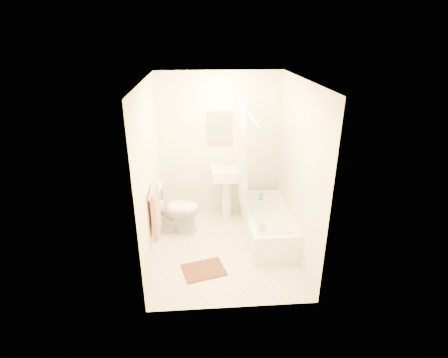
{
  "coord_description": "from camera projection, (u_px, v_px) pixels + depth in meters",
  "views": [
    {
      "loc": [
        -0.35,
        -4.32,
        2.95
      ],
      "look_at": [
        0.0,
        0.25,
        1.0
      ],
      "focal_mm": 28.0,
      "sensor_mm": 36.0,
      "label": 1
    }
  ],
  "objects": [
    {
      "name": "wall_left",
      "position": [
        150.0,
        175.0,
        4.6
      ],
      "size": [
        0.02,
        2.4,
        2.4
      ],
      "primitive_type": "cube",
      "color": "beige",
      "rests_on": "ground"
    },
    {
      "name": "ceiling",
      "position": [
        226.0,
        80.0,
        4.2
      ],
      "size": [
        2.4,
        2.4,
        0.0
      ],
      "primitive_type": "plane",
      "color": "white",
      "rests_on": "ground"
    },
    {
      "name": "mirror",
      "position": [
        220.0,
        128.0,
        5.64
      ],
      "size": [
        0.4,
        0.03,
        0.55
      ],
      "primitive_type": "cube",
      "color": "white",
      "rests_on": "wall_back"
    },
    {
      "name": "towel",
      "position": [
        156.0,
        212.0,
        4.54
      ],
      "size": [
        0.06,
        0.45,
        0.66
      ],
      "primitive_type": "cube",
      "color": "#CC7266",
      "rests_on": "towel_bar"
    },
    {
      "name": "bath_mat",
      "position": [
        204.0,
        270.0,
        4.66
      ],
      "size": [
        0.63,
        0.53,
        0.02
      ],
      "primitive_type": "cube",
      "rotation": [
        0.0,
        0.0,
        0.26
      ],
      "color": "#49241C",
      "rests_on": "floor"
    },
    {
      "name": "toilet",
      "position": [
        175.0,
        209.0,
        5.45
      ],
      "size": [
        0.84,
        0.54,
        0.77
      ],
      "primitive_type": "imported",
      "rotation": [
        0.0,
        0.0,
        1.43
      ],
      "color": "silver",
      "rests_on": "floor"
    },
    {
      "name": "shower_curtain",
      "position": [
        243.0,
        158.0,
        5.15
      ],
      "size": [
        0.04,
        0.8,
        1.55
      ],
      "primitive_type": "cube",
      "color": "silver",
      "rests_on": "curtain_rod"
    },
    {
      "name": "soap_bottle",
      "position": [
        261.0,
        225.0,
        4.75
      ],
      "size": [
        0.1,
        0.11,
        0.18
      ],
      "primitive_type": "imported",
      "rotation": [
        0.0,
        0.0,
        0.38
      ],
      "color": "white",
      "rests_on": "bathtub"
    },
    {
      "name": "towel_bar",
      "position": [
        151.0,
        189.0,
        4.42
      ],
      "size": [
        0.02,
        0.6,
        0.02
      ],
      "primitive_type": "cylinder",
      "rotation": [
        1.57,
        0.0,
        0.0
      ],
      "color": "silver",
      "rests_on": "wall_left"
    },
    {
      "name": "scrub_brush",
      "position": [
        261.0,
        197.0,
        5.72
      ],
      "size": [
        0.12,
        0.23,
        0.04
      ],
      "primitive_type": "cube",
      "rotation": [
        0.0,
        0.0,
        -0.28
      ],
      "color": "#2FA85B",
      "rests_on": "bathtub"
    },
    {
      "name": "wall_right",
      "position": [
        299.0,
        170.0,
        4.74
      ],
      "size": [
        0.02,
        2.4,
        2.4
      ],
      "primitive_type": "cube",
      "color": "beige",
      "rests_on": "ground"
    },
    {
      "name": "curtain_rod",
      "position": [
        248.0,
        111.0,
        4.47
      ],
      "size": [
        0.03,
        1.7,
        0.03
      ],
      "primitive_type": "cylinder",
      "rotation": [
        1.57,
        0.0,
        0.0
      ],
      "color": "silver",
      "rests_on": "wall_back"
    },
    {
      "name": "wall_back",
      "position": [
        220.0,
        145.0,
        5.77
      ],
      "size": [
        2.0,
        0.02,
        2.4
      ],
      "primitive_type": "cube",
      "color": "beige",
      "rests_on": "ground"
    },
    {
      "name": "bathtub",
      "position": [
        267.0,
        223.0,
        5.38
      ],
      "size": [
        0.66,
        1.51,
        0.42
      ],
      "primitive_type": null,
      "color": "white",
      "rests_on": "floor"
    },
    {
      "name": "sink",
      "position": [
        227.0,
        191.0,
        5.83
      ],
      "size": [
        0.5,
        0.4,
        0.97
      ],
      "primitive_type": null,
      "rotation": [
        0.0,
        0.0,
        0.01
      ],
      "color": "white",
      "rests_on": "floor"
    },
    {
      "name": "floor",
      "position": [
        225.0,
        248.0,
        5.14
      ],
      "size": [
        2.4,
        2.4,
        0.0
      ],
      "primitive_type": "plane",
      "color": "beige",
      "rests_on": "ground"
    },
    {
      "name": "toilet_paper",
      "position": [
        159.0,
        204.0,
        4.92
      ],
      "size": [
        0.11,
        0.12,
        0.12
      ],
      "primitive_type": "cylinder",
      "rotation": [
        0.0,
        1.57,
        0.0
      ],
      "color": "white",
      "rests_on": "wall_left"
    }
  ]
}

